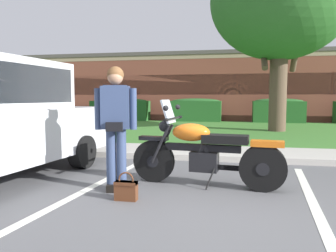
# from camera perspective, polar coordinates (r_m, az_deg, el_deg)

# --- Properties ---
(ground_plane) EXTENTS (140.00, 140.00, 0.00)m
(ground_plane) POSITION_cam_1_polar(r_m,az_deg,el_deg) (3.91, 9.00, -14.21)
(ground_plane) COLOR #565659
(curb_strip) EXTENTS (60.00, 0.20, 0.12)m
(curb_strip) POSITION_cam_1_polar(r_m,az_deg,el_deg) (6.65, 10.00, -5.64)
(curb_strip) COLOR #B7B2A8
(curb_strip) RESTS_ON ground
(concrete_walk) EXTENTS (60.00, 1.50, 0.08)m
(concrete_walk) POSITION_cam_1_polar(r_m,az_deg,el_deg) (7.49, 10.14, -4.60)
(concrete_walk) COLOR #B7B2A8
(concrete_walk) RESTS_ON ground
(grass_lawn) EXTENTS (60.00, 8.64, 0.06)m
(grass_lawn) POSITION_cam_1_polar(r_m,az_deg,el_deg) (12.52, 10.61, -0.79)
(grass_lawn) COLOR #3D752D
(grass_lawn) RESTS_ON ground
(stall_stripe_0) EXTENTS (0.55, 4.39, 0.01)m
(stall_stripe_0) POSITION_cam_1_polar(r_m,az_deg,el_deg) (4.56, -15.60, -11.47)
(stall_stripe_0) COLOR silver
(stall_stripe_0) RESTS_ON ground
(stall_stripe_1) EXTENTS (0.55, 4.39, 0.01)m
(stall_stripe_1) POSITION_cam_1_polar(r_m,az_deg,el_deg) (4.21, 24.56, -13.15)
(stall_stripe_1) COLOR silver
(stall_stripe_1) RESTS_ON ground
(motorcycle) EXTENTS (2.24, 0.82, 1.26)m
(motorcycle) POSITION_cam_1_polar(r_m,az_deg,el_deg) (4.71, 7.61, -4.73)
(motorcycle) COLOR black
(motorcycle) RESTS_ON ground
(rider_person) EXTENTS (0.56, 0.35, 1.70)m
(rider_person) POSITION_cam_1_polar(r_m,az_deg,el_deg) (4.46, -9.19, 1.21)
(rider_person) COLOR black
(rider_person) RESTS_ON ground
(handbag) EXTENTS (0.28, 0.13, 0.36)m
(handbag) POSITION_cam_1_polar(r_m,az_deg,el_deg) (4.16, -7.40, -10.92)
(handbag) COLOR #562D19
(handbag) RESTS_ON ground
(shade_tree) EXTENTS (4.99, 4.99, 6.87)m
(shade_tree) POSITION_cam_1_polar(r_m,az_deg,el_deg) (12.96, 19.22, 20.11)
(shade_tree) COLOR brown
(shade_tree) RESTS_ON ground
(hedge_left) EXTENTS (3.18, 0.90, 1.24)m
(hedge_left) POSITION_cam_1_polar(r_m,az_deg,el_deg) (17.82, -8.44, 2.96)
(hedge_left) COLOR #235623
(hedge_left) RESTS_ON ground
(hedge_center_left) EXTENTS (2.64, 0.90, 1.24)m
(hedge_center_left) POSITION_cam_1_polar(r_m,az_deg,el_deg) (16.89, 4.86, 2.88)
(hedge_center_left) COLOR #235623
(hedge_center_left) RESTS_ON ground
(hedge_center_right) EXTENTS (2.46, 0.90, 1.24)m
(hedge_center_right) POSITION_cam_1_polar(r_m,az_deg,el_deg) (16.93, 18.86, 2.63)
(hedge_center_right) COLOR #235623
(hedge_center_right) RESTS_ON ground
(brick_building) EXTENTS (27.78, 10.43, 3.82)m
(brick_building) POSITION_cam_1_polar(r_m,az_deg,el_deg) (22.87, 11.93, 6.51)
(brick_building) COLOR brown
(brick_building) RESTS_ON ground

